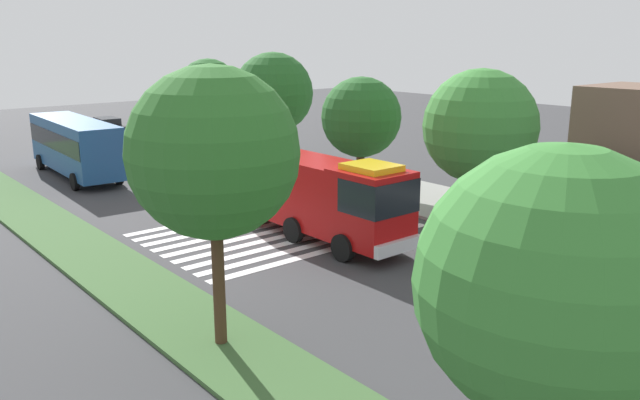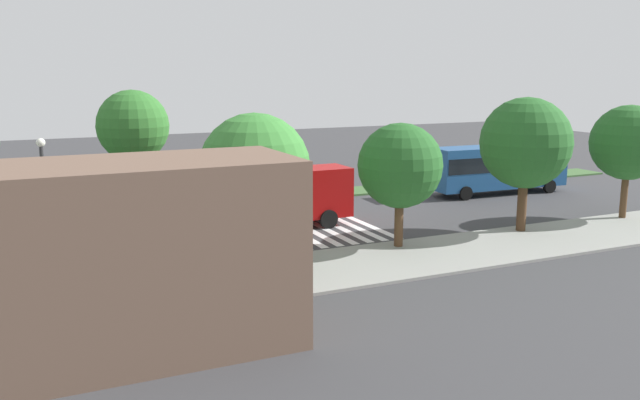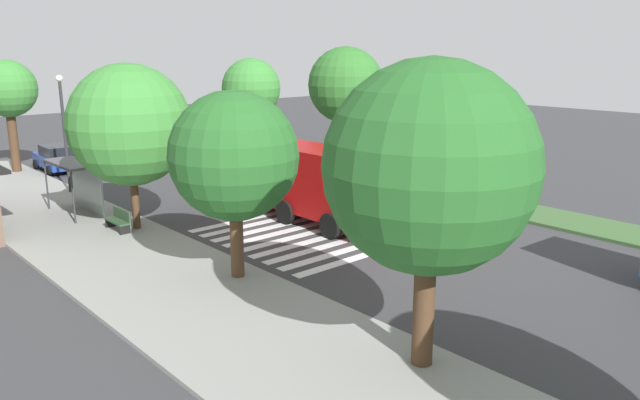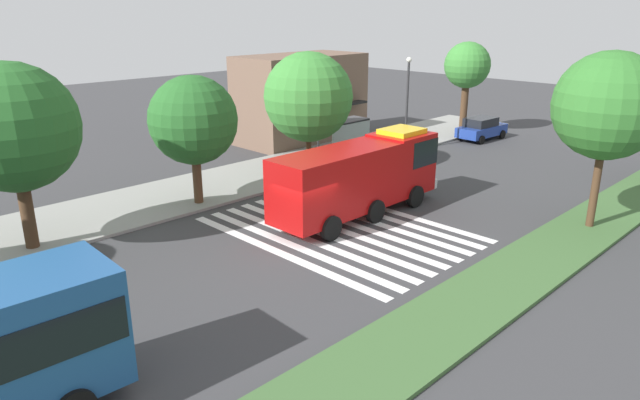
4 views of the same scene
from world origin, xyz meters
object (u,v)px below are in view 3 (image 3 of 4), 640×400
sidewalk_tree_west (430,168)px  median_tree_west (251,88)px  sidewalk_tree_center (234,156)px  street_lamp (64,124)px  fire_truck (299,175)px  bus_stop_shelter (79,176)px  sidewalk_tree_east (130,125)px  sidewalk_tree_far_east (8,90)px  bench_near_shelter (119,220)px  parked_car_mid (57,158)px  median_tree_far_west (346,85)px

sidewalk_tree_west → median_tree_west: 32.35m
sidewalk_tree_center → street_lamp: bearing=-1.4°
median_tree_west → fire_truck: bearing=151.3°
bus_stop_shelter → sidewalk_tree_east: 5.08m
sidewalk_tree_center → sidewalk_tree_far_east: sidewalk_tree_far_east is taller
bench_near_shelter → parked_car_mid: bearing=-10.4°
sidewalk_tree_west → parked_car_mid: bearing=-4.0°
bus_stop_shelter → sidewalk_tree_far_east: bearing=-3.4°
bench_near_shelter → median_tree_west: bearing=-52.0°
parked_car_mid → bus_stop_shelter: bus_stop_shelter is taller
street_lamp → median_tree_far_west: median_tree_far_west is taller
bus_stop_shelter → sidewalk_tree_east: sidewalk_tree_east is taller
sidewalk_tree_west → sidewalk_tree_center: size_ratio=1.18×
fire_truck → street_lamp: bearing=27.8°
bus_stop_shelter → median_tree_far_west: (-1.37, -16.03, 3.65)m
sidewalk_tree_center → median_tree_far_west: (10.57, -15.29, 1.23)m
fire_truck → median_tree_far_west: median_tree_far_west is taller
street_lamp → bus_stop_shelter: bearing=166.3°
fire_truck → bus_stop_shelter: (7.13, 7.48, -0.14)m
bus_stop_shelter → street_lamp: bearing=-13.7°
sidewalk_tree_far_east → median_tree_far_west: size_ratio=0.90×
sidewalk_tree_east → median_tree_far_west: 15.57m
street_lamp → median_tree_far_west: size_ratio=0.81×
parked_car_mid → bench_near_shelter: 16.03m
bench_near_shelter → median_tree_west: size_ratio=0.23×
bench_near_shelter → sidewalk_tree_far_east: sidewalk_tree_far_east is taller
bench_near_shelter → median_tree_far_west: median_tree_far_west is taller
sidewalk_tree_center → median_tree_west: size_ratio=0.92×
bench_near_shelter → median_tree_west: median_tree_west is taller
parked_car_mid → median_tree_west: size_ratio=0.64×
fire_truck → sidewalk_tree_west: 14.86m
fire_truck → sidewalk_tree_west: size_ratio=1.30×
sidewalk_tree_far_east → sidewalk_tree_center: bearing=-180.0°
sidewalk_tree_east → parked_car_mid: bearing=-7.8°
bus_stop_shelter → bench_near_shelter: (-4.00, -0.04, -1.30)m
median_tree_far_west → fire_truck: bearing=123.9°
bench_near_shelter → sidewalk_tree_west: bearing=-177.5°
bench_near_shelter → sidewalk_tree_far_east: bearing=-2.4°
bus_stop_shelter → median_tree_west: size_ratio=0.51×
bench_near_shelter → median_tree_west: (12.50, -15.99, 4.27)m
fire_truck → sidewalk_tree_west: sidewalk_tree_west is taller
sidewalk_tree_far_east → median_tree_west: bearing=-105.4°
sidewalk_tree_far_east → median_tree_far_west: (-14.10, -15.29, 0.31)m
street_lamp → median_tree_west: 15.40m
median_tree_far_west → bus_stop_shelter: bearing=85.1°
sidewalk_tree_east → median_tree_far_west: median_tree_far_west is taller
street_lamp → sidewalk_tree_west: size_ratio=0.83×
parked_car_mid → median_tree_far_west: median_tree_far_west is taller
street_lamp → sidewalk_tree_west: 24.75m
sidewalk_tree_west → sidewalk_tree_east: size_ratio=1.06×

